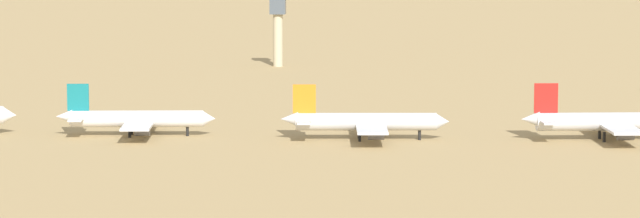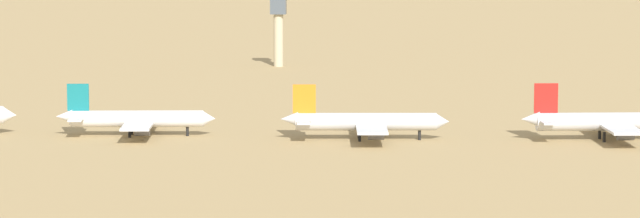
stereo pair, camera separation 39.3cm
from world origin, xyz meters
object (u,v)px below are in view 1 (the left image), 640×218
(parked_jet_teal_3, at_px, (135,119))
(control_tower, at_px, (278,26))
(parked_jet_red_5, at_px, (607,122))
(parked_jet_orange_4, at_px, (364,122))

(parked_jet_teal_3, distance_m, control_tower, 170.14)
(parked_jet_teal_3, bearing_deg, control_tower, 79.55)
(parked_jet_teal_3, height_order, parked_jet_red_5, parked_jet_red_5)
(parked_jet_orange_4, height_order, control_tower, control_tower)
(parked_jet_red_5, bearing_deg, parked_jet_orange_4, 177.20)
(parked_jet_red_5, distance_m, control_tower, 191.57)
(parked_jet_teal_3, height_order, parked_jet_orange_4, parked_jet_orange_4)
(parked_jet_red_5, bearing_deg, control_tower, 112.18)
(control_tower, bearing_deg, parked_jet_teal_3, -96.75)
(parked_jet_orange_4, bearing_deg, control_tower, 97.64)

